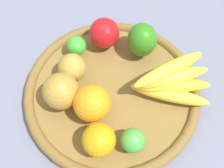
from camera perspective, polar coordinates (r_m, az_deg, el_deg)
name	(u,v)px	position (r m, az deg, el deg)	size (l,w,h in m)	color
ground_plane	(112,95)	(0.69, 0.00, -2.22)	(2.40, 2.40, 0.00)	slate
basket	(112,92)	(0.67, 0.00, -1.55)	(0.41, 0.41, 0.03)	olive
apple_1	(104,33)	(0.70, -1.51, 10.07)	(0.07, 0.07, 0.07)	red
orange_0	(93,104)	(0.60, -3.72, -3.96)	(0.08, 0.08, 0.08)	orange
banana_bunch	(170,82)	(0.64, 11.38, 0.39)	(0.17, 0.17, 0.07)	yellow
apple_2	(72,68)	(0.65, -7.89, 3.24)	(0.07, 0.07, 0.07)	#B09238
apple_0	(61,91)	(0.62, -10.05, -1.42)	(0.08, 0.08, 0.08)	#B38833
orange_1	(99,140)	(0.57, -2.62, -11.01)	(0.07, 0.07, 0.07)	orange
lime_0	(76,46)	(0.70, -7.06, 7.55)	(0.05, 0.05, 0.05)	green
bell_pepper	(142,40)	(0.68, 5.97, 8.69)	(0.07, 0.07, 0.09)	#32821B
lime_1	(133,140)	(0.58, 4.17, -11.07)	(0.05, 0.05, 0.05)	green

